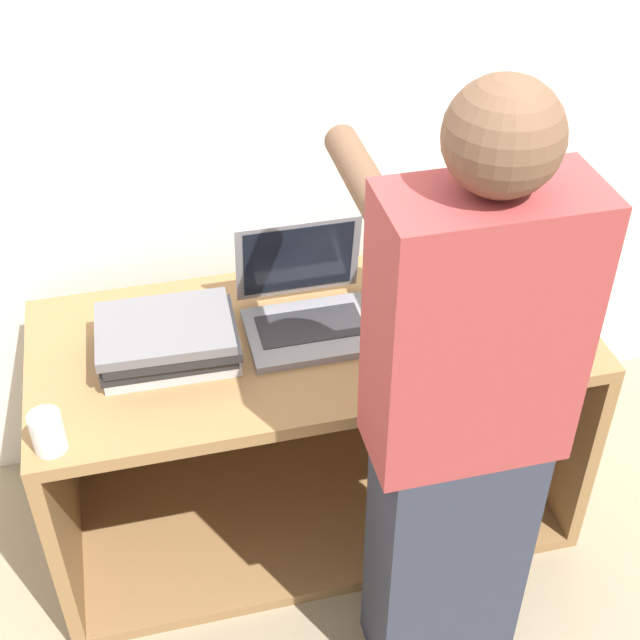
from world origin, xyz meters
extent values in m
plane|color=gray|center=(0.00, 0.00, 0.00)|extent=(12.00, 12.00, 0.00)
cube|color=silver|center=(0.00, 0.74, 1.20)|extent=(8.00, 0.05, 2.40)
cube|color=olive|center=(0.00, 0.32, 0.66)|extent=(1.43, 0.64, 0.04)
cube|color=olive|center=(0.00, 0.32, 0.02)|extent=(1.43, 0.64, 0.04)
cube|color=olive|center=(-0.70, 0.32, 0.34)|extent=(0.04, 0.64, 0.61)
cube|color=olive|center=(0.70, 0.32, 0.34)|extent=(0.04, 0.64, 0.61)
cube|color=olive|center=(0.00, 0.62, 0.34)|extent=(1.36, 0.04, 0.61)
cube|color=gray|center=(0.00, 0.32, 0.69)|extent=(0.33, 0.24, 0.02)
cube|color=#28282B|center=(0.00, 0.33, 0.70)|extent=(0.27, 0.13, 0.00)
cube|color=gray|center=(0.00, 0.46, 0.82)|extent=(0.33, 0.05, 0.24)
cube|color=black|center=(0.00, 0.46, 0.82)|extent=(0.29, 0.04, 0.21)
cube|color=#B7B7BC|center=(-0.36, 0.33, 0.69)|extent=(0.33, 0.25, 0.03)
cube|color=#232326|center=(-0.37, 0.32, 0.72)|extent=(0.33, 0.25, 0.03)
cube|color=#232326|center=(-0.35, 0.32, 0.75)|extent=(0.34, 0.25, 0.03)
cube|color=slate|center=(-0.37, 0.32, 0.77)|extent=(0.34, 0.25, 0.03)
cube|color=#232326|center=(0.36, 0.32, 0.69)|extent=(0.33, 0.25, 0.03)
cube|color=#232326|center=(0.37, 0.32, 0.72)|extent=(0.33, 0.24, 0.03)
cube|color=#232326|center=(0.36, 0.32, 0.75)|extent=(0.34, 0.26, 0.03)
cube|color=#2D3342|center=(0.20, -0.20, 0.38)|extent=(0.34, 0.20, 0.76)
cube|color=#993838|center=(0.20, -0.20, 1.06)|extent=(0.40, 0.20, 0.60)
sphere|color=brown|center=(0.20, -0.20, 1.46)|extent=(0.21, 0.21, 0.21)
cylinder|color=brown|center=(0.04, 0.06, 1.27)|extent=(0.07, 0.32, 0.07)
cylinder|color=brown|center=(0.36, 0.06, 1.27)|extent=(0.07, 0.32, 0.07)
cylinder|color=white|center=(-0.65, 0.07, 0.73)|extent=(0.07, 0.07, 0.10)
camera|label=1|loc=(-0.40, -1.40, 2.12)|focal=50.00mm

